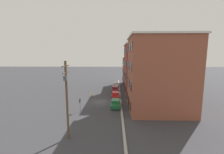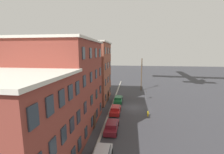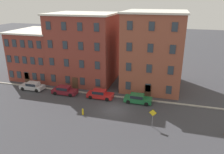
# 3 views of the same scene
# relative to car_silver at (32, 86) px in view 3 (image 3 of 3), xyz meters

# --- Properties ---
(ground_plane) EXTENTS (200.00, 200.00, 0.00)m
(ground_plane) POSITION_rel_car_silver_xyz_m (16.63, -3.36, -0.75)
(ground_plane) COLOR #38383D
(kerb_strip) EXTENTS (56.00, 0.36, 0.16)m
(kerb_strip) POSITION_rel_car_silver_xyz_m (16.63, 1.14, -0.67)
(kerb_strip) COLOR #9E998E
(kerb_strip) RESTS_ON ground_plane
(apartment_corner) EXTENTS (9.32, 10.89, 9.78)m
(apartment_corner) POSITION_rel_car_silver_xyz_m (-2.97, 7.82, 4.15)
(apartment_corner) COLOR brown
(apartment_corner) RESTS_ON ground_plane
(apartment_midblock) EXTENTS (12.40, 10.37, 13.34)m
(apartment_midblock) POSITION_rel_car_silver_xyz_m (7.37, 7.56, 5.93)
(apartment_midblock) COLOR brown
(apartment_midblock) RESTS_ON ground_plane
(apartment_far) EXTENTS (10.72, 11.50, 13.87)m
(apartment_far) POSITION_rel_car_silver_xyz_m (20.78, 8.13, 6.20)
(apartment_far) COLOR brown
(apartment_far) RESTS_ON ground_plane
(car_silver) EXTENTS (4.40, 1.92, 1.43)m
(car_silver) POSITION_rel_car_silver_xyz_m (0.00, 0.00, 0.00)
(car_silver) COLOR #B7B7BC
(car_silver) RESTS_ON ground_plane
(car_maroon) EXTENTS (4.40, 1.92, 1.43)m
(car_maroon) POSITION_rel_car_silver_xyz_m (6.58, -0.18, 0.00)
(car_maroon) COLOR maroon
(car_maroon) RESTS_ON ground_plane
(car_red) EXTENTS (4.40, 1.92, 1.43)m
(car_red) POSITION_rel_car_silver_xyz_m (13.09, -0.03, 0.00)
(car_red) COLOR #B21E1E
(car_red) RESTS_ON ground_plane
(car_green) EXTENTS (4.40, 1.92, 1.43)m
(car_green) POSITION_rel_car_silver_xyz_m (19.50, 0.01, 0.00)
(car_green) COLOR #1E6638
(car_green) RESTS_ON ground_plane
(caution_sign) EXTENTS (1.05, 0.08, 2.63)m
(caution_sign) POSITION_rel_car_silver_xyz_m (22.51, -6.53, 1.02)
(caution_sign) COLOR slate
(caution_sign) RESTS_ON ground_plane
(fire_hydrant) EXTENTS (0.24, 0.34, 0.96)m
(fire_hydrant) POSITION_rel_car_silver_xyz_m (12.53, -6.03, -0.27)
(fire_hydrant) COLOR yellow
(fire_hydrant) RESTS_ON ground_plane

